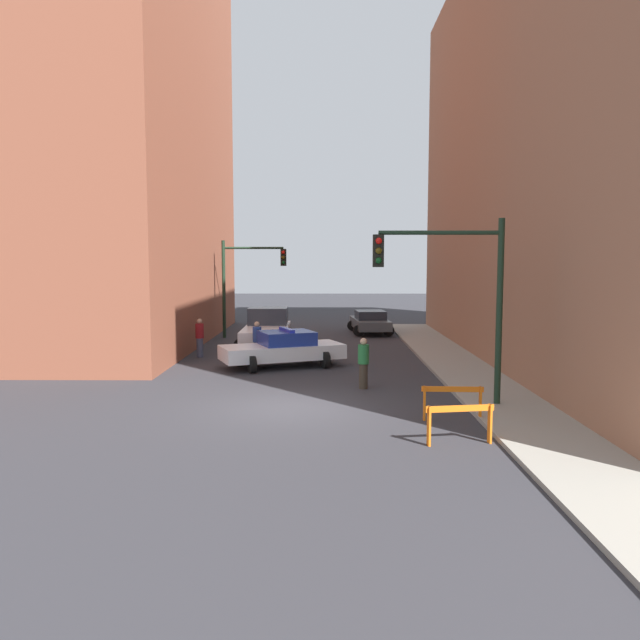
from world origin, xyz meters
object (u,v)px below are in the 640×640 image
object	(u,v)px
police_car	(283,349)
barrier_front	(460,418)
pedestrian_corner	(200,337)
pedestrian_sidewalk	(363,362)
parked_car_near	(370,322)
barrier_mid	(452,397)
traffic_light_near	(458,283)
white_truck	(267,330)
traffic_light_far	(244,274)
pedestrian_crossing	(257,341)

from	to	relation	value
police_car	barrier_front	distance (m)	11.24
pedestrian_corner	pedestrian_sidewalk	size ratio (longest dim) A/B	1.00
parked_car_near	barrier_mid	size ratio (longest dim) A/B	2.77
traffic_light_near	barrier_front	world-z (taller)	traffic_light_near
white_truck	barrier_front	distance (m)	16.16
white_truck	barrier_mid	distance (m)	14.31
police_car	pedestrian_sidewalk	bearing A→B (deg)	-166.98
parked_car_near	barrier_front	world-z (taller)	parked_car_near
pedestrian_sidewalk	barrier_mid	world-z (taller)	pedestrian_sidewalk
pedestrian_sidewalk	barrier_front	xyz separation A→B (m)	(1.81, -6.14, -0.24)
white_truck	pedestrian_sidewalk	xyz separation A→B (m)	(3.97, -8.95, -0.04)
pedestrian_sidewalk	white_truck	bearing A→B (deg)	36.01
traffic_light_near	police_car	world-z (taller)	traffic_light_near
white_truck	parked_car_near	world-z (taller)	white_truck
parked_car_near	traffic_light_far	bearing A→B (deg)	-168.46
police_car	white_truck	world-z (taller)	white_truck
traffic_light_far	pedestrian_crossing	size ratio (longest dim) A/B	3.13
traffic_light_near	barrier_mid	world-z (taller)	traffic_light_near
traffic_light_near	pedestrian_corner	bearing A→B (deg)	134.88
white_truck	barrier_front	size ratio (longest dim) A/B	3.41
traffic_light_far	white_truck	size ratio (longest dim) A/B	0.96
pedestrian_sidewalk	pedestrian_corner	bearing A→B (deg)	57.39
white_truck	barrier_mid	size ratio (longest dim) A/B	3.39
pedestrian_crossing	pedestrian_corner	size ratio (longest dim) A/B	1.00
police_car	barrier_mid	distance (m)	9.49
traffic_light_far	barrier_front	distance (m)	20.95
pedestrian_crossing	barrier_front	distance (m)	12.90
traffic_light_far	parked_car_near	bearing A→B (deg)	16.38
police_car	parked_car_near	world-z (taller)	police_car
pedestrian_corner	traffic_light_far	bearing A→B (deg)	171.01
police_car	pedestrian_corner	xyz separation A→B (m)	(-3.77, 2.50, 0.14)
traffic_light_near	white_truck	world-z (taller)	traffic_light_near
parked_car_near	pedestrian_sidewalk	distance (m)	15.35
pedestrian_sidewalk	traffic_light_far	bearing A→B (deg)	34.87
traffic_light_far	barrier_mid	world-z (taller)	traffic_light_far
police_car	traffic_light_near	bearing A→B (deg)	-163.38
police_car	pedestrian_crossing	world-z (taller)	pedestrian_crossing
white_truck	pedestrian_crossing	world-z (taller)	white_truck
barrier_front	pedestrian_crossing	bearing A→B (deg)	116.95
police_car	pedestrian_sidewalk	distance (m)	4.99
white_truck	barrier_front	xyz separation A→B (m)	(5.77, -15.09, -0.29)
pedestrian_corner	pedestrian_crossing	bearing A→B (deg)	64.98
white_truck	parked_car_near	xyz separation A→B (m)	(5.27, 6.34, -0.23)
police_car	pedestrian_crossing	xyz separation A→B (m)	(-1.16, 1.28, 0.14)
traffic_light_near	pedestrian_corner	xyz separation A→B (m)	(-9.10, 9.14, -2.67)
traffic_light_near	parked_car_near	size ratio (longest dim) A/B	1.17
pedestrian_corner	barrier_front	xyz separation A→B (m)	(8.45, -12.72, -0.24)
traffic_light_far	pedestrian_corner	bearing A→B (deg)	-99.10
white_truck	pedestrian_crossing	bearing A→B (deg)	-91.86
traffic_light_far	barrier_front	world-z (taller)	traffic_light_far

